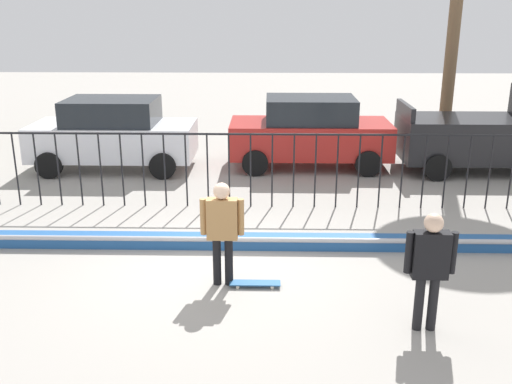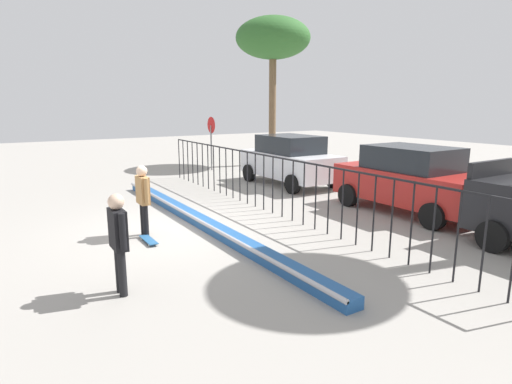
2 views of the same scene
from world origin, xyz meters
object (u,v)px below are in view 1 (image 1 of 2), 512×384
at_px(parked_car_white, 113,133).
at_px(parked_car_red, 310,132).
at_px(camera_operator, 430,262).
at_px(skateboarder, 222,225).
at_px(skateboard, 255,283).
at_px(pickup_truck, 500,133).

bearing_deg(parked_car_white, parked_car_red, 2.24).
bearing_deg(camera_operator, parked_car_white, -25.69).
bearing_deg(parked_car_white, skateboarder, -64.67).
xyz_separation_m(skateboard, parked_car_white, (-3.96, 6.88, 0.91)).
distance_m(skateboard, parked_car_red, 7.41).
bearing_deg(skateboarder, camera_operator, 6.14).
xyz_separation_m(parked_car_white, pickup_truck, (10.24, 0.00, 0.06)).
bearing_deg(skateboarder, pickup_truck, 75.39).
height_order(skateboard, pickup_truck, pickup_truck).
height_order(skateboarder, parked_car_white, parked_car_white).
xyz_separation_m(parked_car_red, pickup_truck, (4.97, -0.35, 0.06)).
bearing_deg(pickup_truck, parked_car_white, -178.63).
bearing_deg(skateboarder, parked_car_red, 106.10).
bearing_deg(camera_operator, pickup_truck, -89.65).
relative_size(skateboarder, parked_car_white, 0.39).
xyz_separation_m(skateboard, parked_car_red, (1.31, 7.23, 0.91)).
height_order(parked_car_white, pickup_truck, pickup_truck).
bearing_deg(skateboard, parked_car_red, 89.65).
bearing_deg(parked_car_red, pickup_truck, -6.70).
relative_size(skateboard, parked_car_red, 0.19).
bearing_deg(camera_operator, parked_car_red, -56.66).
bearing_deg(skateboarder, skateboard, 21.11).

